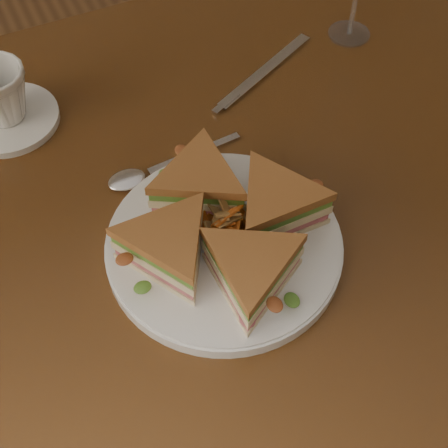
# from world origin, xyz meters

# --- Properties ---
(ground) EXTENTS (6.00, 6.00, 0.00)m
(ground) POSITION_xyz_m (0.00, 0.00, 0.00)
(ground) COLOR brown
(ground) RESTS_ON ground
(table) EXTENTS (1.20, 0.80, 0.75)m
(table) POSITION_xyz_m (0.00, 0.00, 0.65)
(table) COLOR #3A1F0D
(table) RESTS_ON ground
(plate) EXTENTS (0.27, 0.27, 0.02)m
(plate) POSITION_xyz_m (-0.06, -0.10, 0.76)
(plate) COLOR white
(plate) RESTS_ON table
(sandwich_wedges) EXTENTS (0.26, 0.26, 0.06)m
(sandwich_wedges) POSITION_xyz_m (-0.06, -0.10, 0.80)
(sandwich_wedges) COLOR beige
(sandwich_wedges) RESTS_ON plate
(crisps_mound) EXTENTS (0.09, 0.09, 0.05)m
(crisps_mound) POSITION_xyz_m (-0.06, -0.10, 0.79)
(crisps_mound) COLOR #C45919
(crisps_mound) RESTS_ON plate
(spoon) EXTENTS (0.18, 0.03, 0.01)m
(spoon) POSITION_xyz_m (-0.10, 0.04, 0.75)
(spoon) COLOR silver
(spoon) RESTS_ON table
(knife) EXTENTS (0.20, 0.10, 0.00)m
(knife) POSITION_xyz_m (0.11, 0.15, 0.75)
(knife) COLOR silver
(knife) RESTS_ON table
(saucer) EXTENTS (0.14, 0.14, 0.01)m
(saucer) POSITION_xyz_m (-0.23, 0.21, 0.76)
(saucer) COLOR white
(saucer) RESTS_ON table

